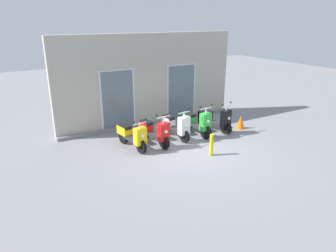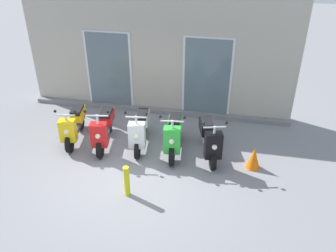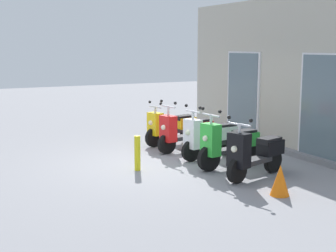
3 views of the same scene
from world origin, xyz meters
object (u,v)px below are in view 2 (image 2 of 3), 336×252
Objects in this scene: scooter_white at (140,129)px; scooter_green at (174,135)px; scooter_black at (209,139)px; curb_bollard at (127,181)px; scooter_red at (104,128)px; traffic_cone at (254,158)px; scooter_yellow at (74,124)px.

scooter_white is 0.97× the size of scooter_green.
scooter_green is (0.85, -0.08, -0.01)m from scooter_white.
curb_bollard is (-1.49, -1.74, -0.12)m from scooter_black.
scooter_green is (1.75, 0.01, 0.01)m from scooter_red.
traffic_cone is (3.65, -0.26, -0.20)m from scooter_red.
curb_bollard is (1.92, -1.76, -0.11)m from scooter_yellow.
scooter_red is 2.61m from scooter_black.
scooter_yellow is at bearing 137.63° from curb_bollard.
scooter_white is at bearing 174.38° from scooter_green.
scooter_green reaches higher than scooter_yellow.
scooter_green is 1.03× the size of scooter_black.
scooter_green is 2.25× the size of curb_bollard.
scooter_white reaches higher than scooter_yellow.
scooter_white is at bearing 177.45° from scooter_black.
scooter_white is (0.91, 0.10, 0.02)m from scooter_red.
scooter_black is (3.41, -0.02, 0.02)m from scooter_yellow.
scooter_yellow is 0.97× the size of scooter_red.
scooter_red is 2.05m from curb_bollard.
scooter_green reaches higher than scooter_white.
traffic_cone is at bearing -8.13° from scooter_green.
curb_bollard is 2.92m from traffic_cone.
scooter_white reaches higher than curb_bollard.
curb_bollard is (1.12, -1.72, -0.11)m from scooter_red.
scooter_yellow reaches higher than traffic_cone.
scooter_white is 2.18× the size of curb_bollard.
traffic_cone is (1.04, -0.28, -0.21)m from scooter_black.
scooter_black is 2.18× the size of curb_bollard.
curb_bollard is (0.21, -1.81, -0.14)m from scooter_white.
traffic_cone is (2.53, 1.46, -0.09)m from curb_bollard.
scooter_red is 1.01× the size of scooter_green.
traffic_cone is at bearing -7.36° from scooter_white.
curb_bollard is 1.35× the size of traffic_cone.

